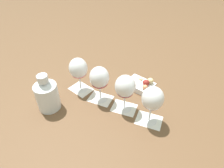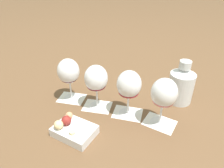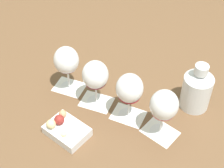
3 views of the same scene
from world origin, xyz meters
TOP-DOWN VIEW (x-y plane):
  - ground_plane at (0.00, 0.00)m, footprint 8.00×8.00m
  - tasting_card_0 at (-0.12, 0.17)m, footprint 0.14×0.15m
  - tasting_card_1 at (-0.05, 0.05)m, footprint 0.15×0.15m
  - tasting_card_2 at (0.04, -0.05)m, footprint 0.15×0.15m
  - tasting_card_3 at (0.12, -0.17)m, footprint 0.15×0.15m
  - wine_glass_0 at (-0.12, 0.17)m, footprint 0.10×0.10m
  - wine_glass_1 at (-0.05, 0.05)m, footprint 0.10×0.10m
  - wine_glass_2 at (0.04, -0.05)m, footprint 0.10×0.10m
  - wine_glass_3 at (0.12, -0.17)m, footprint 0.10×0.10m
  - ceramic_vase at (-0.30, 0.09)m, footprint 0.11×0.11m
  - snack_dish at (0.19, 0.05)m, footprint 0.17×0.18m

SIDE VIEW (x-z plane):
  - ground_plane at x=0.00m, z-range 0.00..0.00m
  - tasting_card_0 at x=-0.12m, z-range 0.00..0.00m
  - tasting_card_1 at x=-0.05m, z-range 0.00..0.00m
  - tasting_card_2 at x=0.04m, z-range 0.00..0.00m
  - tasting_card_3 at x=0.12m, z-range 0.00..0.00m
  - snack_dish at x=0.19m, z-range -0.01..0.06m
  - ceramic_vase at x=-0.30m, z-range -0.01..0.18m
  - wine_glass_3 at x=0.12m, z-range 0.04..0.23m
  - wine_glass_0 at x=-0.12m, z-range 0.04..0.23m
  - wine_glass_2 at x=0.04m, z-range 0.04..0.23m
  - wine_glass_1 at x=-0.05m, z-range 0.04..0.23m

